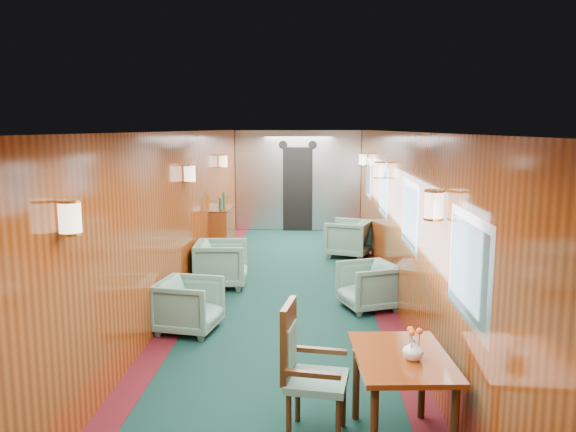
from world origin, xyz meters
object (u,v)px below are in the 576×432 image
object	(u,v)px
dining_table	(402,370)
credenza	(223,232)
armchair_right_far	(348,238)
side_chair	(304,365)
armchair_left_far	(221,264)
armchair_right_near	(368,286)
armchair_left_near	(189,305)

from	to	relation	value
dining_table	credenza	xyz separation A→B (m)	(-2.39, 6.33, -0.13)
dining_table	armchair_right_far	size ratio (longest dim) A/B	1.34
side_chair	credenza	bearing A→B (deg)	113.76
credenza	armchair_left_far	world-z (taller)	credenza
side_chair	armchair_right_far	world-z (taller)	side_chair
armchair_right_near	side_chair	bearing A→B (deg)	-35.08
armchair_left_far	armchair_right_near	size ratio (longest dim) A/B	1.12
armchair_left_far	dining_table	bearing A→B (deg)	-157.64
credenza	armchair_left_far	bearing A→B (deg)	-81.47
side_chair	armchair_right_near	xyz separation A→B (m)	(0.81, 3.22, -0.27)
credenza	armchair_right_near	size ratio (longest dim) A/B	1.77
side_chair	armchair_left_far	bearing A→B (deg)	116.61
dining_table	armchair_left_far	world-z (taller)	dining_table
side_chair	armchair_right_near	bearing A→B (deg)	84.64
credenza	armchair_left_far	xyz separation A→B (m)	(0.29, -1.96, -0.14)
side_chair	armchair_right_near	distance (m)	3.33
armchair_left_near	armchair_right_far	world-z (taller)	armchair_right_far
dining_table	side_chair	distance (m)	0.76
dining_table	armchair_left_near	distance (m)	3.26
armchair_right_near	armchair_left_near	bearing A→B (deg)	-87.82
armchair_left_near	armchair_left_far	bearing A→B (deg)	8.32
dining_table	armchair_left_far	bearing A→B (deg)	111.82
credenza	armchair_right_near	bearing A→B (deg)	-50.28
armchair_left_far	armchair_right_near	world-z (taller)	armchair_left_far
dining_table	armchair_right_far	xyz separation A→B (m)	(-0.01, 6.54, -0.27)
dining_table	armchair_left_near	size ratio (longest dim) A/B	1.46
side_chair	armchair_right_near	world-z (taller)	side_chair
armchair_right_near	credenza	bearing A→B (deg)	-161.19
side_chair	armchair_left_near	world-z (taller)	side_chair
armchair_left_near	dining_table	bearing A→B (deg)	-127.49
credenza	armchair_right_far	world-z (taller)	credenza
side_chair	armchair_right_far	size ratio (longest dim) A/B	1.40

